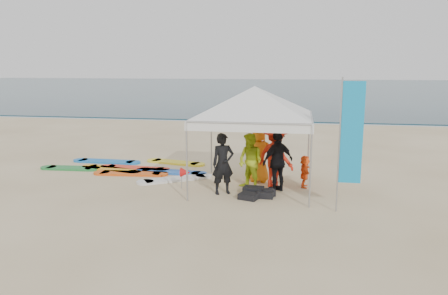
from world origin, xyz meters
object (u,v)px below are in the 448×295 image
at_px(marker_pennant, 185,173).
at_px(person_orange_a, 275,156).
at_px(feather_flag, 350,135).
at_px(surfboard_spread, 135,169).
at_px(person_orange_b, 259,154).
at_px(person_seated, 305,171).
at_px(person_black_a, 223,164).
at_px(canopy_tent, 255,86).
at_px(person_yellow, 250,162).
at_px(person_black_b, 278,162).

bearing_deg(marker_pennant, person_orange_a, 13.96).
relative_size(person_orange_a, feather_flag, 0.56).
bearing_deg(surfboard_spread, person_orange_b, -10.18).
xyz_separation_m(person_seated, marker_pennant, (-3.48, -0.80, 0.01)).
bearing_deg(marker_pennant, person_black_a, -13.83).
bearing_deg(person_black_a, canopy_tent, 17.90).
bearing_deg(person_yellow, person_black_a, -104.06).
distance_m(canopy_tent, surfboard_spread, 5.47).
height_order(person_seated, feather_flag, feather_flag).
bearing_deg(person_yellow, person_black_b, 29.87).
distance_m(person_black_a, feather_flag, 3.66).
bearing_deg(person_black_b, person_orange_b, -96.03).
bearing_deg(person_orange_a, canopy_tent, 47.25).
bearing_deg(marker_pennant, person_seated, 12.97).
height_order(person_black_b, canopy_tent, canopy_tent).
height_order(person_seated, canopy_tent, canopy_tent).
bearing_deg(surfboard_spread, person_black_b, -18.90).
xyz_separation_m(person_black_a, person_orange_b, (0.88, 1.47, 0.02)).
xyz_separation_m(person_black_a, surfboard_spread, (-3.56, 2.26, -0.84)).
xyz_separation_m(person_black_b, canopy_tent, (-0.72, 0.26, 2.13)).
bearing_deg(person_orange_a, person_yellow, 58.59).
height_order(person_black_b, person_seated, person_black_b).
xyz_separation_m(person_orange_b, feather_flag, (2.45, -2.52, 1.08)).
bearing_deg(person_black_b, person_yellow, -45.93).
bearing_deg(person_black_a, person_seated, -1.36).
bearing_deg(person_orange_b, person_orange_a, 143.50).
distance_m(person_orange_b, feather_flag, 3.68).
relative_size(person_black_a, person_orange_a, 0.92).
bearing_deg(surfboard_spread, person_seated, -11.28).
bearing_deg(person_black_a, feather_flag, -44.43).
relative_size(canopy_tent, feather_flag, 1.37).
bearing_deg(feather_flag, person_black_a, 162.37).
xyz_separation_m(feather_flag, marker_pennant, (-4.51, 1.35, -1.47)).
height_order(person_orange_b, surfboard_spread, person_orange_b).
distance_m(person_orange_a, surfboard_spread, 5.23).
distance_m(person_orange_a, marker_pennant, 2.72).
xyz_separation_m(person_black_a, feather_flag, (3.33, -1.06, 1.10)).
height_order(person_black_a, person_orange_a, person_orange_a).
distance_m(person_black_a, person_orange_a, 1.70).
bearing_deg(person_black_a, person_yellow, 13.58).
bearing_deg(surfboard_spread, marker_pennant, -39.72).
bearing_deg(person_seated, feather_flag, -153.67).
bearing_deg(surfboard_spread, canopy_tent, -18.78).
xyz_separation_m(person_black_a, marker_pennant, (-1.18, 0.29, -0.38)).
bearing_deg(surfboard_spread, person_orange_a, -14.89).
bearing_deg(person_black_b, person_seated, 175.75).
xyz_separation_m(feather_flag, surfboard_spread, (-6.88, 3.32, -1.93)).
distance_m(person_yellow, surfboard_spread, 4.65).
distance_m(marker_pennant, surfboard_spread, 3.12).
distance_m(person_black_a, person_orange_b, 1.71).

